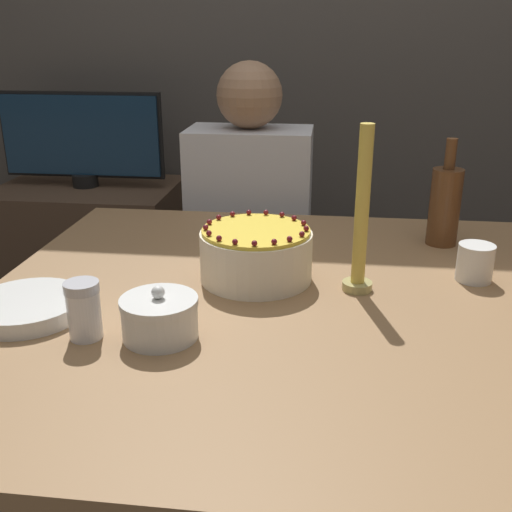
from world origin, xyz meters
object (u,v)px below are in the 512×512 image
at_px(sugar_bowl, 160,317).
at_px(person_man_blue_shirt, 250,265).
at_px(sugar_shaker, 84,310).
at_px(tv_monitor, 81,137).
at_px(bottle, 445,205).
at_px(candle, 361,224).
at_px(cake, 256,254).

xyz_separation_m(sugar_bowl, person_man_blue_shirt, (0.03, 0.99, -0.29)).
bearing_deg(person_man_blue_shirt, sugar_shaker, 80.83).
height_order(sugar_bowl, tv_monitor, tv_monitor).
bearing_deg(sugar_bowl, person_man_blue_shirt, 88.23).
bearing_deg(bottle, sugar_bowl, -135.29).
bearing_deg(person_man_blue_shirt, sugar_bowl, 88.23).
height_order(candle, tv_monitor, candle).
xyz_separation_m(candle, person_man_blue_shirt, (-0.33, 0.73, -0.40)).
distance_m(bottle, person_man_blue_shirt, 0.77).
relative_size(candle, tv_monitor, 0.54).
bearing_deg(tv_monitor, candle, -45.72).
distance_m(sugar_shaker, bottle, 0.93).
bearing_deg(cake, sugar_bowl, -115.54).
bearing_deg(candle, tv_monitor, 134.28).
bearing_deg(candle, sugar_bowl, -144.58).
xyz_separation_m(sugar_shaker, bottle, (0.71, 0.59, 0.05)).
xyz_separation_m(cake, person_man_blue_shirt, (-0.11, 0.70, -0.31)).
xyz_separation_m(candle, bottle, (0.22, 0.32, -0.04)).
height_order(sugar_bowl, bottle, bottle).
relative_size(sugar_shaker, bottle, 0.39).
bearing_deg(sugar_bowl, bottle, 44.71).
height_order(cake, bottle, bottle).
bearing_deg(candle, cake, 171.46).
relative_size(candle, bottle, 1.29).
xyz_separation_m(cake, sugar_shaker, (-0.27, -0.30, -0.00)).
xyz_separation_m(cake, sugar_bowl, (-0.14, -0.29, -0.02)).
bearing_deg(sugar_bowl, sugar_shaker, -172.59).
xyz_separation_m(cake, tv_monitor, (-0.81, 1.02, 0.07)).
distance_m(candle, person_man_blue_shirt, 0.89).
height_order(sugar_shaker, person_man_blue_shirt, person_man_blue_shirt).
height_order(sugar_bowl, candle, candle).
bearing_deg(sugar_shaker, tv_monitor, 112.18).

